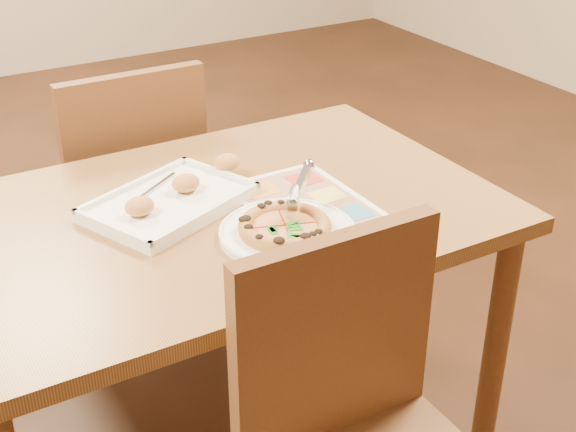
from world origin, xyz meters
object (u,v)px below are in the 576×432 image
pizza (285,227)px  menu (305,202)px  pizza_cutter (299,189)px  appetizer_tray (173,200)px  chair_far (129,173)px  plate (288,233)px  chair_near (360,416)px  dining_table (216,241)px

pizza → menu: (0.12, 0.12, -0.02)m
pizza_cutter → menu: (0.06, 0.07, -0.08)m
pizza → menu: bearing=43.4°
appetizer_tray → pizza_cutter: bearing=-45.8°
menu → chair_far: bearing=106.2°
chair_far → pizza_cutter: chair_far is taller
plate → menu: (0.11, 0.11, -0.01)m
chair_far → pizza: bearing=95.4°
chair_near → plate: size_ratio=1.57×
chair_near → appetizer_tray: chair_near is taller
chair_far → pizza_cutter: bearing=100.1°
appetizer_tray → dining_table: bearing=-39.1°
appetizer_tray → plate: bearing=-58.1°
menu → pizza: bearing=-136.6°
dining_table → pizza: 0.24m
pizza → chair_far: bearing=95.4°
plate → pizza: 0.02m
chair_near → menu: size_ratio=1.28×
dining_table → chair_far: (-0.00, 0.60, -0.07)m
chair_near → appetizer_tray: bearing=96.5°
chair_near → chair_far: (-0.00, 1.20, 0.00)m
chair_far → menu: chair_far is taller
plate → dining_table: bearing=113.3°
dining_table → pizza: size_ratio=6.44×
dining_table → pizza_cutter: bearing=-49.0°
chair_near → plate: (0.08, 0.41, 0.16)m
plate → menu: plate is taller
chair_near → appetizer_tray: 0.69m
chair_near → pizza_cutter: size_ratio=3.81×
chair_near → plate: bearing=78.3°
chair_near → pizza: bearing=79.5°
dining_table → plate: (0.08, -0.19, 0.09)m
dining_table → appetizer_tray: (-0.08, 0.06, 0.10)m
pizza_cutter → appetizer_tray: size_ratio=0.28×
chair_near → plate: 0.45m
pizza → appetizer_tray: size_ratio=0.46×
dining_table → pizza: (0.07, -0.20, 0.11)m
pizza_cutter → dining_table: bearing=90.6°
dining_table → pizza: bearing=-69.1°
pizza → pizza_cutter: 0.09m
chair_far → plate: 0.82m
dining_table → chair_far: bearing=90.0°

